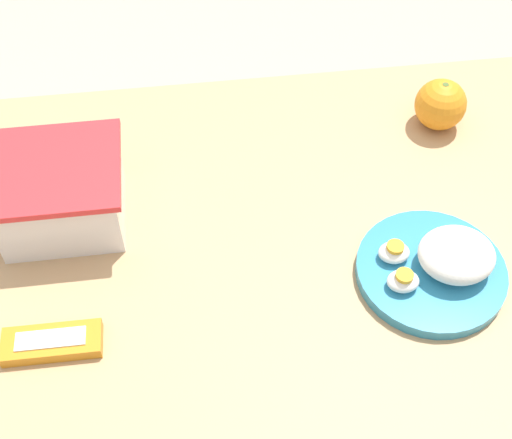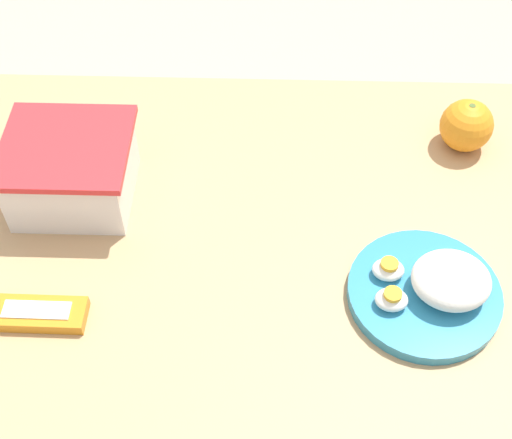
{
  "view_description": "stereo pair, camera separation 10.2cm",
  "coord_description": "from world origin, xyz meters",
  "px_view_note": "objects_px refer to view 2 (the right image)",
  "views": [
    {
      "loc": [
        -0.08,
        -0.61,
        1.59
      ],
      "look_at": [
        -0.0,
        0.03,
        0.8
      ],
      "focal_mm": 50.0,
      "sensor_mm": 36.0,
      "label": 1
    },
    {
      "loc": [
        0.02,
        -0.62,
        1.59
      ],
      "look_at": [
        -0.0,
        0.03,
        0.8
      ],
      "focal_mm": 50.0,
      "sensor_mm": 36.0,
      "label": 2
    }
  ],
  "objects_px": {
    "food_container": "(72,173)",
    "candy_bar": "(38,314)",
    "orange_fruit": "(466,125)",
    "rice_plate": "(432,288)"
  },
  "relations": [
    {
      "from": "food_container",
      "to": "candy_bar",
      "type": "xyz_separation_m",
      "value": [
        -0.01,
        -0.22,
        -0.04
      ]
    },
    {
      "from": "food_container",
      "to": "orange_fruit",
      "type": "bearing_deg",
      "value": 11.82
    },
    {
      "from": "orange_fruit",
      "to": "rice_plate",
      "type": "xyz_separation_m",
      "value": [
        -0.09,
        -0.3,
        -0.02
      ]
    },
    {
      "from": "candy_bar",
      "to": "food_container",
      "type": "bearing_deg",
      "value": 87.48
    },
    {
      "from": "orange_fruit",
      "to": "rice_plate",
      "type": "relative_size",
      "value": 0.4
    },
    {
      "from": "food_container",
      "to": "candy_bar",
      "type": "bearing_deg",
      "value": -92.52
    },
    {
      "from": "orange_fruit",
      "to": "rice_plate",
      "type": "bearing_deg",
      "value": -106.56
    },
    {
      "from": "rice_plate",
      "to": "candy_bar",
      "type": "distance_m",
      "value": 0.53
    },
    {
      "from": "food_container",
      "to": "rice_plate",
      "type": "xyz_separation_m",
      "value": [
        0.51,
        -0.17,
        -0.02
      ]
    },
    {
      "from": "food_container",
      "to": "rice_plate",
      "type": "height_order",
      "value": "food_container"
    }
  ]
}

